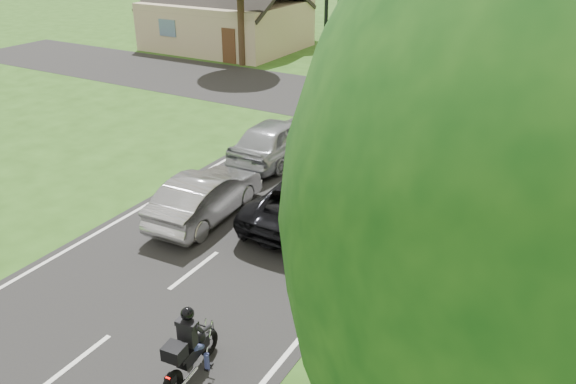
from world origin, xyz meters
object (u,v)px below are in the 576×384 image
object	(u,v)px
traffic_signal	(474,36)
sign_white	(410,212)
utility_pole_near	(419,164)
dark_suv	(310,198)
silver_suv	(277,139)
motorcycle_rider	(188,351)
sign_green	(487,124)
silver_sedan	(206,196)

from	to	relation	value
traffic_signal	sign_white	size ratio (longest dim) A/B	3.00
utility_pole_near	sign_white	bearing A→B (deg)	106.76
dark_suv	utility_pole_near	distance (m)	8.88
silver_suv	motorcycle_rider	bearing A→B (deg)	111.25
motorcycle_rider	utility_pole_near	world-z (taller)	utility_pole_near
traffic_signal	sign_green	size ratio (longest dim) A/B	3.00
silver_sedan	traffic_signal	distance (m)	12.91
motorcycle_rider	sign_green	distance (m)	14.30
silver_suv	sign_white	size ratio (longest dim) A/B	2.26
silver_suv	sign_white	xyz separation A→B (m)	(6.72, -4.64, 0.77)
traffic_signal	motorcycle_rider	bearing A→B (deg)	-93.32
motorcycle_rider	sign_white	bearing A→B (deg)	63.05
traffic_signal	sign_green	xyz separation A→B (m)	(1.56, -3.02, -2.54)
sign_green	motorcycle_rider	bearing A→B (deg)	-100.30
motorcycle_rider	sign_white	world-z (taller)	sign_white
silver_sedan	utility_pole_near	bearing A→B (deg)	145.95
silver_sedan	silver_suv	xyz separation A→B (m)	(-0.52, 5.10, 0.10)
silver_sedan	silver_suv	distance (m)	5.13
silver_sedan	sign_green	distance (m)	10.64
dark_suv	sign_green	size ratio (longest dim) A/B	2.45
dark_suv	silver_sedan	distance (m)	3.17
silver_suv	utility_pole_near	bearing A→B (deg)	129.52
dark_suv	silver_suv	world-z (taller)	silver_suv
utility_pole_near	sign_white	size ratio (longest dim) A/B	4.71
motorcycle_rider	traffic_signal	xyz separation A→B (m)	(0.99, 17.06, 3.47)
dark_suv	silver_sedan	world-z (taller)	silver_sedan
traffic_signal	silver_suv	bearing A→B (deg)	-130.04
motorcycle_rider	utility_pole_near	distance (m)	5.96
utility_pole_near	sign_white	distance (m)	6.26
dark_suv	silver_sedan	xyz separation A→B (m)	(-2.80, -1.48, 0.00)
motorcycle_rider	sign_green	bearing A→B (deg)	74.02
traffic_signal	utility_pole_near	world-z (taller)	utility_pole_near
motorcycle_rider	silver_sedan	size ratio (longest dim) A/B	0.44
motorcycle_rider	utility_pole_near	bearing A→B (deg)	9.75
dark_suv	silver_sedan	size ratio (longest dim) A/B	1.18
dark_suv	traffic_signal	world-z (taller)	traffic_signal
sign_white	sign_green	distance (m)	8.00
motorcycle_rider	silver_sedan	distance (m)	6.78
motorcycle_rider	silver_sedan	bearing A→B (deg)	118.87
utility_pole_near	silver_sedan	bearing A→B (deg)	149.58
dark_suv	sign_green	distance (m)	7.90
utility_pole_near	traffic_signal	bearing A→B (deg)	100.14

